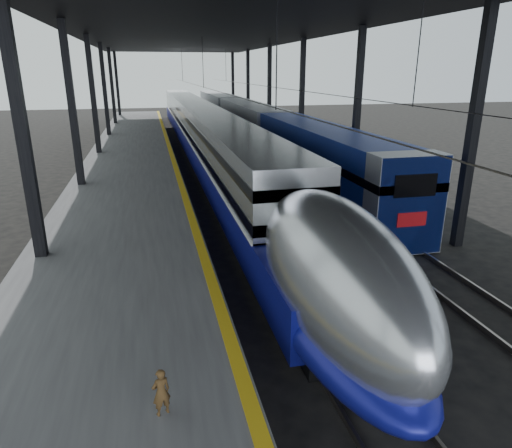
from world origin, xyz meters
name	(u,v)px	position (x,y,z in m)	size (l,w,h in m)	color
ground	(250,344)	(0.00, 0.00, 0.00)	(160.00, 160.00, 0.00)	black
platform	(130,172)	(-3.50, 20.00, 0.50)	(6.00, 80.00, 1.00)	#4C4C4F
yellow_strip	(174,162)	(-0.70, 20.00, 1.00)	(0.30, 80.00, 0.01)	gold
rails	(252,172)	(4.50, 20.00, 0.08)	(6.52, 80.00, 0.16)	slate
canopy	(210,28)	(1.90, 20.00, 9.12)	(18.00, 75.00, 9.47)	black
tgv_train	(202,134)	(2.00, 26.99, 1.86)	(2.78, 65.20, 3.98)	silver
second_train	(251,125)	(7.00, 31.57, 1.94)	(2.78, 56.05, 3.83)	navy
child	(161,392)	(-2.24, -3.21, 1.45)	(0.33, 0.22, 0.91)	#4D3519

